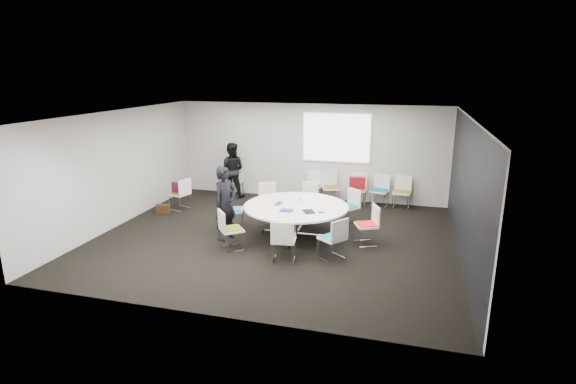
% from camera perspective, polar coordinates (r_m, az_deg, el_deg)
% --- Properties ---
extents(room_shell, '(8.08, 7.08, 2.88)m').
position_cam_1_polar(room_shell, '(9.92, -1.20, 1.69)').
color(room_shell, black).
rests_on(room_shell, ground).
extents(conference_table, '(2.39, 2.39, 0.73)m').
position_cam_1_polar(conference_table, '(10.31, 1.01, -2.64)').
color(conference_table, silver).
rests_on(conference_table, ground).
extents(projection_screen, '(1.90, 0.03, 1.35)m').
position_cam_1_polar(projection_screen, '(13.00, 6.15, 6.86)').
color(projection_screen, white).
rests_on(projection_screen, room_shell).
extents(chair_ring_a, '(0.60, 0.60, 0.88)m').
position_cam_1_polar(chair_ring_a, '(10.05, 9.93, -5.07)').
color(chair_ring_a, silver).
rests_on(chair_ring_a, ground).
extents(chair_ring_b, '(0.64, 0.64, 0.88)m').
position_cam_1_polar(chair_ring_b, '(11.27, 7.63, -2.72)').
color(chair_ring_b, silver).
rests_on(chair_ring_b, ground).
extents(chair_ring_c, '(0.55, 0.54, 0.88)m').
position_cam_1_polar(chair_ring_c, '(11.78, 2.41, -1.81)').
color(chair_ring_c, silver).
rests_on(chair_ring_c, ground).
extents(chair_ring_d, '(0.62, 0.61, 0.88)m').
position_cam_1_polar(chair_ring_d, '(11.78, -2.48, -1.80)').
color(chair_ring_d, silver).
rests_on(chair_ring_d, ground).
extents(chair_ring_e, '(0.56, 0.57, 0.88)m').
position_cam_1_polar(chair_ring_e, '(11.01, -6.98, -3.12)').
color(chair_ring_e, silver).
rests_on(chair_ring_e, ground).
extents(chair_ring_f, '(0.64, 0.64, 0.88)m').
position_cam_1_polar(chair_ring_f, '(9.70, -7.23, -5.70)').
color(chair_ring_f, silver).
rests_on(chair_ring_f, ground).
extents(chair_ring_g, '(0.52, 0.51, 0.88)m').
position_cam_1_polar(chair_ring_g, '(9.05, -0.56, -7.14)').
color(chair_ring_g, silver).
rests_on(chair_ring_g, ground).
extents(chair_ring_h, '(0.63, 0.64, 0.88)m').
position_cam_1_polar(chair_ring_h, '(9.20, 5.66, -6.85)').
color(chair_ring_h, silver).
rests_on(chair_ring_h, ground).
extents(chair_back_a, '(0.50, 0.49, 0.88)m').
position_cam_1_polar(chair_back_a, '(13.13, 3.16, -0.02)').
color(chair_back_a, silver).
rests_on(chair_back_a, ground).
extents(chair_back_b, '(0.59, 0.59, 0.88)m').
position_cam_1_polar(chair_back_b, '(13.03, 5.43, -0.19)').
color(chair_back_b, silver).
rests_on(chair_back_b, ground).
extents(chair_back_c, '(0.47, 0.45, 0.88)m').
position_cam_1_polar(chair_back_c, '(12.95, 8.83, -0.40)').
color(chair_back_c, silver).
rests_on(chair_back_c, ground).
extents(chair_back_d, '(0.55, 0.54, 0.88)m').
position_cam_1_polar(chair_back_d, '(12.90, 11.53, -0.59)').
color(chair_back_d, silver).
rests_on(chair_back_d, ground).
extents(chair_back_e, '(0.51, 0.50, 0.88)m').
position_cam_1_polar(chair_back_e, '(12.88, 14.20, -0.77)').
color(chair_back_e, silver).
rests_on(chair_back_e, ground).
extents(chair_spare_left, '(0.56, 0.57, 0.88)m').
position_cam_1_polar(chair_spare_left, '(12.69, -13.50, -0.97)').
color(chair_spare_left, silver).
rests_on(chair_spare_left, ground).
extents(chair_person_back, '(0.48, 0.47, 0.88)m').
position_cam_1_polar(chair_person_back, '(13.85, -6.84, 0.70)').
color(chair_person_back, silver).
rests_on(chair_person_back, ground).
extents(person_main, '(0.62, 0.72, 1.68)m').
position_cam_1_polar(person_main, '(10.13, -7.97, -1.45)').
color(person_main, black).
rests_on(person_main, ground).
extents(person_back, '(0.90, 0.75, 1.66)m').
position_cam_1_polar(person_back, '(13.58, -7.18, 2.79)').
color(person_back, black).
rests_on(person_back, ground).
extents(laptop, '(0.20, 0.30, 0.02)m').
position_cam_1_polar(laptop, '(10.37, -1.00, -1.48)').
color(laptop, '#333338').
rests_on(laptop, conference_table).
extents(laptop_lid, '(0.17, 0.27, 0.22)m').
position_cam_1_polar(laptop_lid, '(10.44, -1.55, -0.68)').
color(laptop_lid, silver).
rests_on(laptop_lid, conference_table).
extents(notebook_black, '(0.34, 0.37, 0.02)m').
position_cam_1_polar(notebook_black, '(9.81, 2.64, -2.49)').
color(notebook_black, black).
rests_on(notebook_black, conference_table).
extents(tablet_folio, '(0.27, 0.22, 0.03)m').
position_cam_1_polar(tablet_folio, '(9.85, -0.23, -2.37)').
color(tablet_folio, navy).
rests_on(tablet_folio, conference_table).
extents(papers_right, '(0.32, 0.24, 0.00)m').
position_cam_1_polar(papers_right, '(10.27, 4.69, -1.75)').
color(papers_right, silver).
rests_on(papers_right, conference_table).
extents(papers_front, '(0.36, 0.32, 0.00)m').
position_cam_1_polar(papers_front, '(10.01, 4.87, -2.21)').
color(papers_front, white).
rests_on(papers_front, conference_table).
extents(cup, '(0.08, 0.08, 0.09)m').
position_cam_1_polar(cup, '(10.60, 1.57, -0.91)').
color(cup, white).
rests_on(cup, conference_table).
extents(phone, '(0.14, 0.07, 0.01)m').
position_cam_1_polar(phone, '(9.80, 4.29, -2.57)').
color(phone, black).
rests_on(phone, conference_table).
extents(maroon_bag, '(0.41, 0.17, 0.28)m').
position_cam_1_polar(maroon_bag, '(12.61, -13.64, 0.55)').
color(maroon_bag, '#411129').
rests_on(maroon_bag, chair_spare_left).
extents(brown_bag, '(0.39, 0.24, 0.24)m').
position_cam_1_polar(brown_bag, '(12.52, -15.59, -2.08)').
color(brown_bag, '#331E10').
rests_on(brown_bag, ground).
extents(red_jacket, '(0.45, 0.20, 0.36)m').
position_cam_1_polar(red_jacket, '(12.63, 8.79, 1.19)').
color(red_jacket, '#AC1522').
rests_on(red_jacket, chair_back_c).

